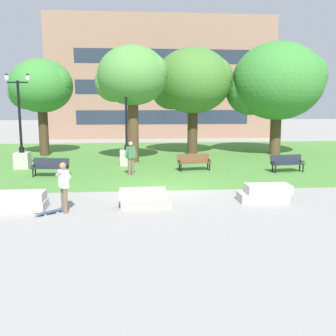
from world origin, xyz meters
TOP-DOWN VIEW (x-y plane):
  - ground_plane at (0.00, 0.00)m, footprint 140.00×140.00m
  - grass_lawn at (0.00, 10.00)m, footprint 40.00×20.00m
  - concrete_block_center at (-5.23, -2.58)m, footprint 1.80×0.90m
  - concrete_block_left at (-0.93, -2.52)m, footprint 1.86×0.90m
  - concrete_block_right at (3.59, -2.08)m, footprint 1.92×0.90m
  - person_skateboarder at (-3.64, -3.02)m, footprint 0.60×0.58m
  - skateboard at (-4.10, -3.19)m, footprint 0.91×0.81m
  - park_bench_near_left at (1.94, 4.75)m, footprint 1.86×0.78m
  - park_bench_near_right at (6.78, 3.86)m, footprint 1.86×0.79m
  - park_bench_far_left at (-5.45, 3.62)m, footprint 1.85×0.75m
  - lamp_post_right at (-7.52, 6.22)m, footprint 1.32×0.80m
  - lamp_post_left at (-1.72, 6.85)m, footprint 1.32×0.80m
  - tree_far_right at (-1.38, 8.21)m, footprint 4.42×4.21m
  - tree_near_left at (8.56, 10.87)m, footprint 6.57×6.26m
  - tree_near_right at (-7.58, 11.80)m, footprint 4.47×4.26m
  - tree_far_left at (2.75, 11.34)m, footprint 5.54×5.28m
  - person_bystander_near_lawn at (-1.46, 3.66)m, footprint 0.67×0.42m
  - building_facade_distant at (1.68, 24.50)m, footprint 23.25×1.03m

SIDE VIEW (x-z plane):
  - ground_plane at x=0.00m, z-range 0.00..0.00m
  - grass_lawn at x=0.00m, z-range 0.00..0.02m
  - skateboard at x=-4.10m, z-range 0.02..0.15m
  - concrete_block_center at x=-5.23m, z-range -0.01..0.63m
  - concrete_block_left at x=-0.93m, z-range -0.01..0.63m
  - concrete_block_right at x=3.59m, z-range -0.01..0.63m
  - park_bench_near_left at x=1.94m, z-range 0.09..0.99m
  - park_bench_near_right at x=6.78m, z-range 0.09..0.99m
  - park_bench_far_left at x=-5.45m, z-range 0.09..0.99m
  - person_skateboarder at x=-3.64m, z-range 0.12..1.83m
  - person_bystander_near_lawn at x=-1.46m, z-range 0.13..1.84m
  - lamp_post_left at x=-1.72m, z-range -1.51..3.62m
  - lamp_post_right at x=-7.52m, z-range -1.54..3.68m
  - tree_near_right at x=-7.58m, z-range 1.41..7.98m
  - tree_near_left at x=8.56m, z-range 1.16..8.92m
  - tree_far_left at x=2.75m, z-range 1.38..8.75m
  - tree_far_right at x=-1.38m, z-range 1.65..8.69m
  - building_facade_distant at x=1.68m, z-range -0.01..12.34m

